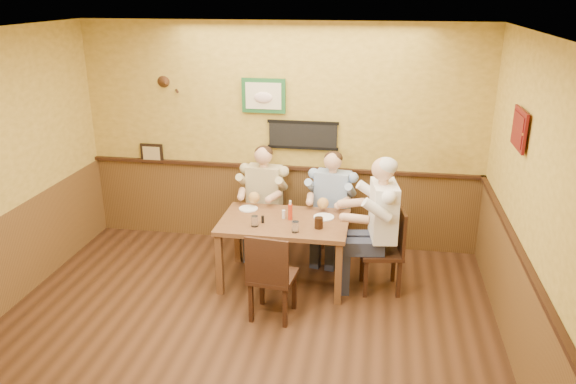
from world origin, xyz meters
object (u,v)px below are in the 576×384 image
object	(u,v)px
diner_white_elder	(382,233)
salt_shaker	(284,214)
diner_tan_shirt	(265,205)
water_glass_left	(255,221)
water_glass_mid	(295,227)
pepper_shaker	(263,219)
diner_blue_polo	(332,210)
chair_back_right	(332,224)
cola_tumbler	(319,223)
hot_sauce_bottle	(290,211)
dining_table	(284,228)
chair_right_end	(381,250)
chair_back_left	(265,218)
chair_near_side	(273,274)

from	to	relation	value
diner_white_elder	salt_shaker	distance (m)	1.09
diner_tan_shirt	salt_shaker	xyz separation A→B (m)	(0.37, -0.71, 0.18)
water_glass_left	water_glass_mid	bearing A→B (deg)	-9.65
pepper_shaker	water_glass_left	bearing A→B (deg)	-121.39
diner_tan_shirt	diner_blue_polo	size ratio (longest dim) A/B	1.02
chair_back_right	cola_tumbler	distance (m)	0.97
water_glass_mid	hot_sauce_bottle	xyz separation A→B (m)	(-0.11, 0.32, 0.04)
dining_table	chair_right_end	xyz separation A→B (m)	(1.07, -0.00, -0.18)
chair_back_right	salt_shaker	world-z (taller)	same
water_glass_left	pepper_shaker	xyz separation A→B (m)	(0.07, 0.11, -0.02)
diner_tan_shirt	diner_white_elder	world-z (taller)	diner_white_elder
dining_table	pepper_shaker	xyz separation A→B (m)	(-0.22, -0.11, 0.13)
diner_white_elder	water_glass_left	size ratio (longest dim) A/B	11.68
chair_back_left	water_glass_left	xyz separation A→B (m)	(0.10, -0.98, 0.38)
chair_right_end	water_glass_left	size ratio (longest dim) A/B	8.18
pepper_shaker	salt_shaker	bearing A→B (deg)	38.53
chair_back_left	pepper_shaker	size ratio (longest dim) A/B	10.78
diner_tan_shirt	salt_shaker	size ratio (longest dim) A/B	12.78
water_glass_left	diner_white_elder	bearing A→B (deg)	9.09
chair_back_left	hot_sauce_bottle	xyz separation A→B (m)	(0.44, -0.74, 0.42)
water_glass_left	cola_tumbler	distance (m)	0.68
water_glass_left	salt_shaker	world-z (taller)	water_glass_left
water_glass_left	water_glass_mid	size ratio (longest dim) A/B	1.00
diner_white_elder	cola_tumbler	distance (m)	0.70
chair_near_side	cola_tumbler	size ratio (longest dim) A/B	7.78
salt_shaker	chair_right_end	bearing A→B (deg)	-2.71
chair_back_right	diner_white_elder	xyz separation A→B (m)	(0.61, -0.74, 0.26)
chair_back_left	water_glass_mid	world-z (taller)	water_glass_mid
dining_table	chair_right_end	distance (m)	1.08
chair_back_left	diner_tan_shirt	world-z (taller)	diner_tan_shirt
hot_sauce_bottle	pepper_shaker	size ratio (longest dim) A/B	2.50
hot_sauce_bottle	chair_back_right	bearing A→B (deg)	60.65
chair_right_end	diner_blue_polo	xyz separation A→B (m)	(-0.61, 0.74, 0.13)
salt_shaker	chair_back_right	bearing A→B (deg)	55.22
chair_right_end	diner_blue_polo	world-z (taller)	diner_blue_polo
cola_tumbler	pepper_shaker	xyz separation A→B (m)	(-0.62, 0.04, -0.02)
water_glass_left	salt_shaker	distance (m)	0.38
dining_table	cola_tumbler	distance (m)	0.45
chair_near_side	water_glass_left	bearing A→B (deg)	-53.81
chair_back_left	chair_near_side	world-z (taller)	chair_near_side
diner_white_elder	chair_near_side	bearing A→B (deg)	-64.45
chair_right_end	chair_back_left	bearing A→B (deg)	-126.53
chair_back_left	cola_tumbler	size ratio (longest dim) A/B	7.15
chair_near_side	hot_sauce_bottle	distance (m)	0.84
water_glass_mid	chair_back_right	bearing A→B (deg)	74.15
dining_table	chair_back_right	bearing A→B (deg)	58.01
chair_back_left	diner_blue_polo	world-z (taller)	diner_blue_polo
salt_shaker	pepper_shaker	xyz separation A→B (m)	(-0.20, -0.16, -0.01)
chair_back_left	cola_tumbler	xyz separation A→B (m)	(0.78, -0.92, 0.38)
cola_tumbler	salt_shaker	size ratio (longest dim) A/B	1.25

